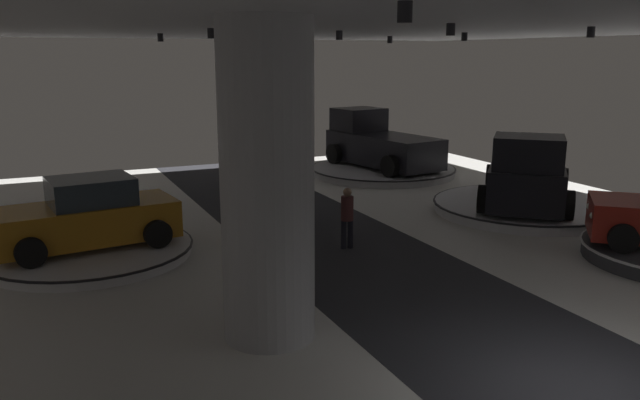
{
  "coord_description": "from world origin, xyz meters",
  "views": [
    {
      "loc": [
        -7.0,
        -5.91,
        4.9
      ],
      "look_at": [
        -0.74,
        7.89,
        1.4
      ],
      "focal_mm": 35.78,
      "sensor_mm": 36.0,
      "label": 1
    }
  ],
  "objects_px": {
    "column_left": "(267,184)",
    "display_platform_far_left": "(89,251)",
    "display_car_far_left": "(88,216)",
    "visitor_walking_near": "(347,214)",
    "pickup_truck_deep_right": "(379,144)",
    "display_platform_far_right": "(524,207)",
    "display_platform_deep_right": "(383,170)",
    "pickup_truck_far_right": "(527,175)",
    "visitor_walking_far": "(274,209)"
  },
  "relations": [
    {
      "from": "pickup_truck_deep_right",
      "to": "display_car_far_left",
      "type": "bearing_deg",
      "value": -150.3
    },
    {
      "from": "display_platform_far_right",
      "to": "display_platform_deep_right",
      "type": "bearing_deg",
      "value": 96.41
    },
    {
      "from": "visitor_walking_near",
      "to": "visitor_walking_far",
      "type": "bearing_deg",
      "value": 139.1
    },
    {
      "from": "pickup_truck_deep_right",
      "to": "visitor_walking_near",
      "type": "height_order",
      "value": "pickup_truck_deep_right"
    },
    {
      "from": "display_platform_far_left",
      "to": "display_car_far_left",
      "type": "height_order",
      "value": "display_car_far_left"
    },
    {
      "from": "display_platform_far_right",
      "to": "display_platform_far_left",
      "type": "bearing_deg",
      "value": 175.88
    },
    {
      "from": "pickup_truck_far_right",
      "to": "display_car_far_left",
      "type": "bearing_deg",
      "value": 174.71
    },
    {
      "from": "pickup_truck_deep_right",
      "to": "visitor_walking_far",
      "type": "relative_size",
      "value": 3.5
    },
    {
      "from": "display_car_far_left",
      "to": "display_platform_far_left",
      "type": "bearing_deg",
      "value": -172.82
    },
    {
      "from": "display_platform_deep_right",
      "to": "pickup_truck_deep_right",
      "type": "relative_size",
      "value": 1.07
    },
    {
      "from": "display_platform_deep_right",
      "to": "display_platform_far_right",
      "type": "height_order",
      "value": "display_platform_far_right"
    },
    {
      "from": "column_left",
      "to": "display_platform_deep_right",
      "type": "distance_m",
      "value": 16.0
    },
    {
      "from": "column_left",
      "to": "display_car_far_left",
      "type": "xyz_separation_m",
      "value": [
        -2.48,
        6.06,
        -1.72
      ]
    },
    {
      "from": "display_car_far_left",
      "to": "visitor_walking_near",
      "type": "height_order",
      "value": "display_car_far_left"
    },
    {
      "from": "display_platform_deep_right",
      "to": "column_left",
      "type": "bearing_deg",
      "value": -127.19
    },
    {
      "from": "pickup_truck_far_right",
      "to": "display_platform_far_left",
      "type": "height_order",
      "value": "pickup_truck_far_right"
    },
    {
      "from": "display_car_far_left",
      "to": "visitor_walking_near",
      "type": "relative_size",
      "value": 2.76
    },
    {
      "from": "display_car_far_left",
      "to": "display_platform_deep_right",
      "type": "bearing_deg",
      "value": 28.44
    },
    {
      "from": "pickup_truck_deep_right",
      "to": "display_platform_far_right",
      "type": "distance_m",
      "value": 7.89
    },
    {
      "from": "display_car_far_left",
      "to": "visitor_walking_far",
      "type": "relative_size",
      "value": 2.76
    },
    {
      "from": "display_car_far_left",
      "to": "visitor_walking_far",
      "type": "height_order",
      "value": "display_car_far_left"
    },
    {
      "from": "display_platform_deep_right",
      "to": "pickup_truck_deep_right",
      "type": "height_order",
      "value": "pickup_truck_deep_right"
    },
    {
      "from": "pickup_truck_far_right",
      "to": "visitor_walking_far",
      "type": "distance_m",
      "value": 8.1
    },
    {
      "from": "display_platform_far_right",
      "to": "pickup_truck_far_right",
      "type": "bearing_deg",
      "value": -132.47
    },
    {
      "from": "visitor_walking_near",
      "to": "display_car_far_left",
      "type": "bearing_deg",
      "value": 161.58
    },
    {
      "from": "display_car_far_left",
      "to": "pickup_truck_deep_right",
      "type": "bearing_deg",
      "value": 29.7
    },
    {
      "from": "pickup_truck_deep_right",
      "to": "pickup_truck_far_right",
      "type": "relative_size",
      "value": 1.04
    },
    {
      "from": "column_left",
      "to": "display_platform_far_left",
      "type": "relative_size",
      "value": 1.1
    },
    {
      "from": "pickup_truck_deep_right",
      "to": "display_platform_far_left",
      "type": "height_order",
      "value": "pickup_truck_deep_right"
    },
    {
      "from": "display_platform_far_left",
      "to": "visitor_walking_far",
      "type": "bearing_deg",
      "value": -8.9
    },
    {
      "from": "display_platform_deep_right",
      "to": "display_platform_far_left",
      "type": "xyz_separation_m",
      "value": [
        -12.06,
        -6.52,
        -0.02
      ]
    },
    {
      "from": "display_platform_far_left",
      "to": "display_car_far_left",
      "type": "bearing_deg",
      "value": 7.18
    },
    {
      "from": "pickup_truck_deep_right",
      "to": "pickup_truck_far_right",
      "type": "bearing_deg",
      "value": -85.21
    },
    {
      "from": "pickup_truck_far_right",
      "to": "column_left",
      "type": "bearing_deg",
      "value": -154.28
    },
    {
      "from": "display_platform_far_left",
      "to": "pickup_truck_deep_right",
      "type": "bearing_deg",
      "value": 29.65
    },
    {
      "from": "display_car_far_left",
      "to": "column_left",
      "type": "bearing_deg",
      "value": -67.73
    },
    {
      "from": "display_car_far_left",
      "to": "pickup_truck_far_right",
      "type": "bearing_deg",
      "value": -5.29
    },
    {
      "from": "display_platform_far_right",
      "to": "visitor_walking_far",
      "type": "distance_m",
      "value": 8.33
    },
    {
      "from": "pickup_truck_deep_right",
      "to": "visitor_walking_near",
      "type": "relative_size",
      "value": 3.5
    },
    {
      "from": "pickup_truck_far_right",
      "to": "visitor_walking_near",
      "type": "distance_m",
      "value": 6.65
    },
    {
      "from": "pickup_truck_far_right",
      "to": "display_car_far_left",
      "type": "distance_m",
      "value": 12.7
    },
    {
      "from": "pickup_truck_deep_right",
      "to": "display_car_far_left",
      "type": "distance_m",
      "value": 13.79
    },
    {
      "from": "display_platform_far_right",
      "to": "display_platform_far_left",
      "type": "height_order",
      "value": "display_platform_far_right"
    },
    {
      "from": "display_platform_far_right",
      "to": "visitor_walking_near",
      "type": "distance_m",
      "value": 6.93
    },
    {
      "from": "display_platform_far_left",
      "to": "visitor_walking_far",
      "type": "distance_m",
      "value": 4.71
    },
    {
      "from": "display_platform_far_right",
      "to": "display_car_far_left",
      "type": "bearing_deg",
      "value": 175.85
    },
    {
      "from": "display_car_far_left",
      "to": "visitor_walking_far",
      "type": "xyz_separation_m",
      "value": [
        4.56,
        -0.72,
        -0.12
      ]
    },
    {
      "from": "column_left",
      "to": "display_platform_far_right",
      "type": "height_order",
      "value": "column_left"
    },
    {
      "from": "pickup_truck_far_right",
      "to": "visitor_walking_near",
      "type": "xyz_separation_m",
      "value": [
        -6.59,
        -0.85,
        -0.35
      ]
    },
    {
      "from": "pickup_truck_deep_right",
      "to": "visitor_walking_near",
      "type": "distance_m",
      "value": 10.65
    }
  ]
}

